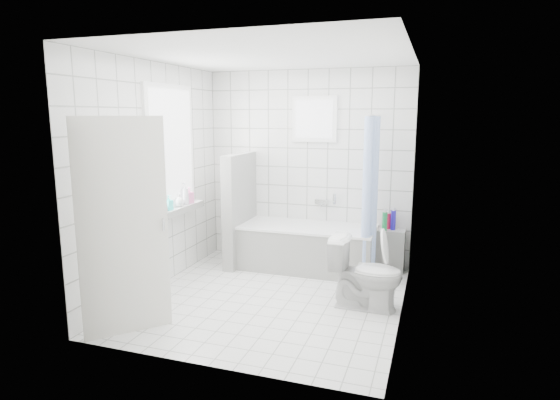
% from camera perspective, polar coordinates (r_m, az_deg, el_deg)
% --- Properties ---
extents(ground, '(3.00, 3.00, 0.00)m').
position_cam_1_polar(ground, '(5.30, -1.16, -11.90)').
color(ground, white).
rests_on(ground, ground).
extents(ceiling, '(3.00, 3.00, 0.00)m').
position_cam_1_polar(ceiling, '(4.94, -1.28, 17.24)').
color(ceiling, white).
rests_on(ceiling, ground).
extents(wall_back, '(2.80, 0.02, 2.60)m').
position_cam_1_polar(wall_back, '(6.38, 3.34, 3.97)').
color(wall_back, white).
rests_on(wall_back, ground).
extents(wall_front, '(2.80, 0.02, 2.60)m').
position_cam_1_polar(wall_front, '(3.60, -9.29, -1.11)').
color(wall_front, white).
rests_on(wall_front, ground).
extents(wall_left, '(0.02, 3.00, 2.60)m').
position_cam_1_polar(wall_left, '(5.58, -14.88, 2.73)').
color(wall_left, white).
rests_on(wall_left, ground).
extents(wall_right, '(0.02, 3.00, 2.60)m').
position_cam_1_polar(wall_right, '(4.68, 15.15, 1.30)').
color(wall_right, white).
rests_on(wall_right, ground).
extents(window_left, '(0.01, 0.90, 1.40)m').
position_cam_1_polar(window_left, '(5.78, -13.01, 6.05)').
color(window_left, white).
rests_on(window_left, wall_left).
extents(window_back, '(0.50, 0.01, 0.50)m').
position_cam_1_polar(window_back, '(6.27, 4.19, 9.80)').
color(window_back, white).
rests_on(window_back, wall_back).
extents(window_sill, '(0.18, 1.02, 0.08)m').
position_cam_1_polar(window_sill, '(5.86, -12.34, -1.18)').
color(window_sill, white).
rests_on(window_sill, wall_left).
extents(door, '(0.56, 0.62, 2.00)m').
position_cam_1_polar(door, '(4.45, -18.54, -3.28)').
color(door, silver).
rests_on(door, ground).
extents(bathtub, '(1.75, 0.77, 0.58)m').
position_cam_1_polar(bathtub, '(6.19, 3.38, -5.77)').
color(bathtub, white).
rests_on(bathtub, ground).
extents(partition_wall, '(0.15, 0.85, 1.50)m').
position_cam_1_polar(partition_wall, '(6.34, -4.91, -1.13)').
color(partition_wall, white).
rests_on(partition_wall, ground).
extents(tiled_ledge, '(0.40, 0.24, 0.55)m').
position_cam_1_polar(tiled_ledge, '(6.27, 13.11, -5.98)').
color(tiled_ledge, white).
rests_on(tiled_ledge, ground).
extents(toilet, '(0.75, 0.45, 0.76)m').
position_cam_1_polar(toilet, '(5.02, 10.44, -8.77)').
color(toilet, white).
rests_on(toilet, ground).
extents(curtain_rod, '(0.02, 0.80, 0.02)m').
position_cam_1_polar(curtain_rod, '(5.77, 11.44, 10.08)').
color(curtain_rod, silver).
rests_on(curtain_rod, wall_back).
extents(shower_curtain, '(0.14, 0.48, 1.78)m').
position_cam_1_polar(shower_curtain, '(5.71, 10.95, 1.02)').
color(shower_curtain, '#4D7AE2').
rests_on(shower_curtain, curtain_rod).
extents(tub_faucet, '(0.18, 0.06, 0.06)m').
position_cam_1_polar(tub_faucet, '(6.35, 5.10, -0.18)').
color(tub_faucet, silver).
rests_on(tub_faucet, wall_back).
extents(sill_bottles, '(0.17, 0.77, 0.32)m').
position_cam_1_polar(sill_bottles, '(5.76, -12.70, 0.29)').
color(sill_bottles, silver).
rests_on(sill_bottles, window_sill).
extents(ledge_bottles, '(0.16, 0.17, 0.25)m').
position_cam_1_polar(ledge_bottles, '(6.16, 13.12, -2.49)').
color(ledge_bottles, '#2718C5').
rests_on(ledge_bottles, tiled_ledge).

